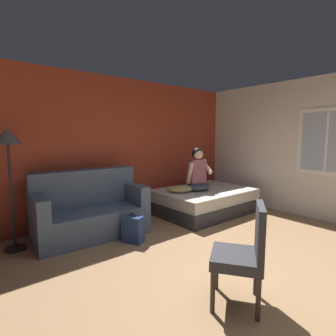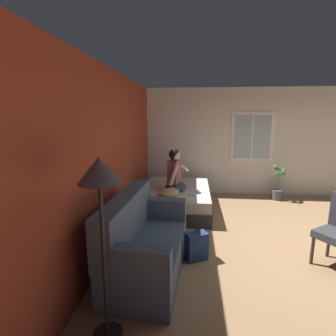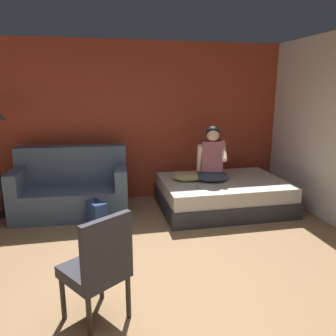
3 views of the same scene
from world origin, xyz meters
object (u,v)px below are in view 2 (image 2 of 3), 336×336
(bed, at_px, (176,199))
(backpack, at_px, (196,246))
(throw_pillow, at_px, (169,192))
(potted_plant, at_px, (278,187))
(person_seated, at_px, (175,174))
(cell_phone, at_px, (191,195))
(floor_lamp, at_px, (100,189))
(couch, at_px, (143,244))

(bed, distance_m, backpack, 2.05)
(throw_pillow, xyz_separation_m, potted_plant, (1.49, -2.50, -0.25))
(person_seated, height_order, cell_phone, person_seated)
(backpack, xyz_separation_m, throw_pillow, (1.42, 0.52, 0.36))
(bed, height_order, throw_pillow, throw_pillow)
(backpack, height_order, cell_phone, cell_phone)
(backpack, bearing_deg, cell_phone, 3.60)
(throw_pillow, relative_size, floor_lamp, 0.28)
(couch, relative_size, floor_lamp, 1.03)
(throw_pillow, height_order, floor_lamp, floor_lamp)
(bed, bearing_deg, backpack, -168.00)
(cell_phone, bearing_deg, couch, 157.56)
(cell_phone, height_order, potted_plant, potted_plant)
(bed, relative_size, backpack, 4.37)
(person_seated, xyz_separation_m, backpack, (-1.81, -0.44, -0.64))
(bed, distance_m, throw_pillow, 0.67)
(floor_lamp, relative_size, potted_plant, 2.00)
(couch, relative_size, throw_pillow, 3.63)
(person_seated, relative_size, cell_phone, 6.08)
(backpack, distance_m, floor_lamp, 2.07)
(bed, xyz_separation_m, throw_pillow, (-0.58, 0.09, 0.31))
(throw_pillow, bearing_deg, cell_phone, -81.44)
(bed, distance_m, cell_phone, 0.67)
(person_seated, bearing_deg, backpack, -166.38)
(person_seated, bearing_deg, bed, -3.87)
(bed, xyz_separation_m, backpack, (-2.00, -0.43, -0.04))
(backpack, xyz_separation_m, potted_plant, (2.91, -1.98, 0.11))
(person_seated, bearing_deg, throw_pillow, 168.45)
(couch, bearing_deg, floor_lamp, 172.53)
(person_seated, bearing_deg, floor_lamp, 173.18)
(bed, relative_size, floor_lamp, 1.18)
(bed, height_order, floor_lamp, floor_lamp)
(bed, bearing_deg, floor_lamp, 173.34)
(backpack, distance_m, cell_phone, 1.51)
(person_seated, bearing_deg, couch, 173.49)
(couch, xyz_separation_m, person_seated, (2.19, -0.25, 0.44))
(cell_phone, relative_size, potted_plant, 0.17)
(couch, distance_m, throw_pillow, 1.81)
(couch, bearing_deg, cell_phone, -17.72)
(couch, distance_m, backpack, 0.81)
(couch, height_order, cell_phone, couch)
(backpack, xyz_separation_m, cell_phone, (1.48, 0.09, 0.29))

